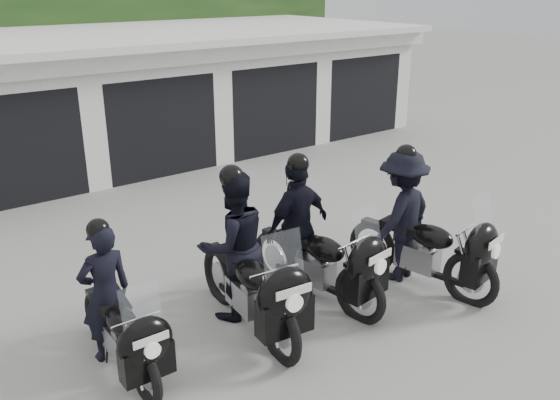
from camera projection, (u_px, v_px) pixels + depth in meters
ground at (326, 261)px, 9.36m from camera, size 80.00×80.00×0.00m
garage_block at (115, 96)px, 14.86m from camera, size 16.40×6.80×2.96m
background_vegetation at (59, 28)px, 18.22m from camera, size 20.00×3.90×5.80m
police_bike_a at (116, 313)px, 6.56m from camera, size 0.62×2.06×1.80m
police_bike_b at (242, 259)px, 7.41m from camera, size 1.04×2.45×2.13m
police_bike_c at (308, 237)px, 8.08m from camera, size 1.21×2.39×2.09m
police_bike_d at (413, 224)px, 8.46m from camera, size 1.36×2.40×2.10m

